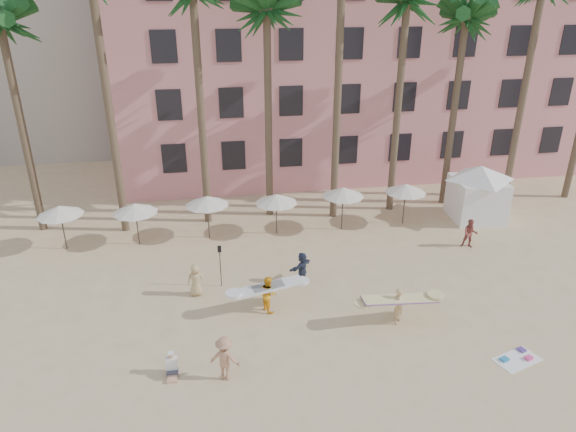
# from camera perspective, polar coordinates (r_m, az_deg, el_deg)

# --- Properties ---
(ground) EXTENTS (120.00, 120.00, 0.00)m
(ground) POSITION_cam_1_polar(r_m,az_deg,el_deg) (20.75, 6.89, -16.68)
(ground) COLOR #D1B789
(ground) RESTS_ON ground
(pink_hotel) EXTENTS (35.00, 14.00, 16.00)m
(pink_hotel) POSITION_cam_1_polar(r_m,az_deg,el_deg) (43.07, 6.88, 16.46)
(pink_hotel) COLOR #D98486
(pink_hotel) RESTS_ON ground
(umbrella_row) EXTENTS (22.50, 2.70, 2.73)m
(umbrella_row) POSITION_cam_1_polar(r_m,az_deg,el_deg) (29.74, -5.13, 1.85)
(umbrella_row) COLOR #332B23
(umbrella_row) RESTS_ON ground
(cabana) EXTENTS (4.88, 4.88, 3.50)m
(cabana) POSITION_cam_1_polar(r_m,az_deg,el_deg) (34.29, 20.40, 2.96)
(cabana) COLOR white
(cabana) RESTS_ON ground
(beach_towel) EXTENTS (2.02, 1.51, 0.14)m
(beach_towel) POSITION_cam_1_polar(r_m,az_deg,el_deg) (23.01, 24.15, -14.21)
(beach_towel) COLOR white
(beach_towel) RESTS_ON ground
(carrier_yellow) EXTENTS (3.39, 0.88, 1.70)m
(carrier_yellow) POSITION_cam_1_polar(r_m,az_deg,el_deg) (23.05, 12.28, -9.47)
(carrier_yellow) COLOR tan
(carrier_yellow) RESTS_ON ground
(carrier_white) EXTENTS (3.25, 1.24, 1.72)m
(carrier_white) POSITION_cam_1_polar(r_m,az_deg,el_deg) (23.39, -2.21, -8.46)
(carrier_white) COLOR #FFAD1A
(carrier_white) RESTS_ON ground
(beachgoers) EXTENTS (16.20, 9.48, 1.81)m
(beachgoers) POSITION_cam_1_polar(r_m,az_deg,el_deg) (24.01, 2.13, -7.76)
(beachgoers) COLOR #95453E
(beachgoers) RESTS_ON ground
(paddle) EXTENTS (0.18, 0.04, 2.23)m
(paddle) POSITION_cam_1_polar(r_m,az_deg,el_deg) (25.13, -7.56, -4.94)
(paddle) COLOR black
(paddle) RESTS_ON ground
(seated_man) EXTENTS (0.43, 0.74, 0.96)m
(seated_man) POSITION_cam_1_polar(r_m,az_deg,el_deg) (20.71, -12.76, -16.09)
(seated_man) COLOR #3F3F4C
(seated_man) RESTS_ON ground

